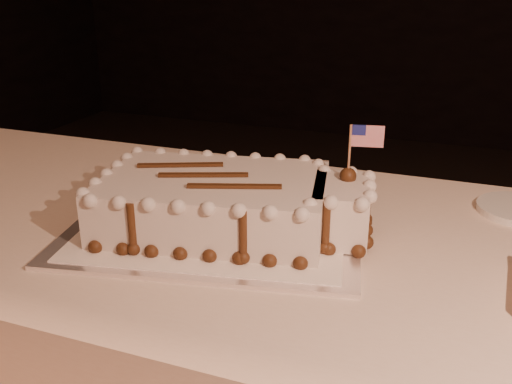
% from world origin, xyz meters
% --- Properties ---
extents(cake_board, '(0.59, 0.49, 0.01)m').
position_xyz_m(cake_board, '(-0.27, 0.57, 0.75)').
color(cake_board, white).
rests_on(cake_board, banquet_table).
extents(doily, '(0.53, 0.44, 0.00)m').
position_xyz_m(doily, '(-0.27, 0.57, 0.76)').
color(doily, white).
rests_on(doily, cake_board).
extents(sheet_cake, '(0.51, 0.35, 0.20)m').
position_xyz_m(sheet_cake, '(-0.25, 0.57, 0.81)').
color(sheet_cake, silver).
rests_on(sheet_cake, doily).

